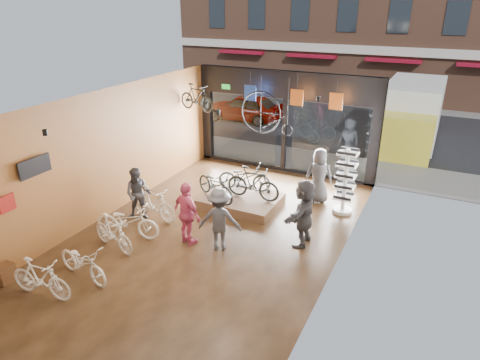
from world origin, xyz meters
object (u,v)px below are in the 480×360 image
Objects in this scene: display_platform at (241,201)px; customer_4 at (319,176)px; floor_bike_5 at (153,203)px; penny_farthing at (269,115)px; floor_bike_2 at (83,262)px; floor_bike_1 at (41,278)px; display_bike_left at (216,185)px; floor_bike_3 at (113,233)px; sunglasses_rack at (345,181)px; display_bike_mid at (253,183)px; customer_5 at (304,213)px; display_bike_right at (244,177)px; customer_1 at (138,194)px; customer_3 at (219,220)px; floor_bike_4 at (127,221)px; hung_bike at (197,98)px; customer_2 at (187,214)px; box_truck at (410,117)px; street_car at (244,107)px.

customer_4 reaches higher than display_platform.
floor_bike_5 is 0.93× the size of penny_farthing.
floor_bike_2 is 0.93× the size of customer_4.
display_bike_left is at bearing -19.32° from floor_bike_1.
sunglasses_rack reaches higher than floor_bike_3.
floor_bike_1 is 6.38m from display_platform.
floor_bike_2 is 0.96× the size of display_bike_mid.
display_bike_mid is 2.55m from customer_5.
display_platform is 0.83m from display_bike_right.
floor_bike_3 is 0.98× the size of customer_1.
customer_3 is (2.26, 2.58, 0.43)m from floor_bike_2.
sunglasses_rack reaches higher than floor_bike_4.
customer_4 is (2.12, 1.39, 0.75)m from display_platform.
customer_1 reaches higher than floor_bike_3.
display_bike_mid reaches higher than display_platform.
customer_2 is at bearing -138.98° from hung_bike.
floor_bike_4 is 6.52m from sunglasses_rack.
floor_bike_2 is 7.75m from penny_farthing.
customer_1 reaches higher than floor_bike_1.
sunglasses_rack is at bearing 167.30° from customer_5.
box_truck is at bearing -2.25° from display_bike_left.
hung_bike is at bearing -179.22° from sunglasses_rack.
customer_5 is 1.18× the size of hung_bike.
floor_bike_3 is at bearing 10.87° from street_car.
hung_bike reaches higher than penny_farthing.
floor_bike_1 is at bearing -172.45° from floor_bike_5.
display_bike_mid reaches higher than floor_bike_4.
display_bike_mid is (2.35, 2.03, 0.31)m from floor_bike_5.
floor_bike_2 is (0.33, 0.91, -0.03)m from floor_bike_1.
customer_3 is at bearing -115.79° from sunglasses_rack.
customer_2 is 1.13× the size of hung_bike.
display_bike_left is at bearing -117.83° from box_truck.
customer_5 is (3.19, -0.92, 0.16)m from display_bike_left.
display_bike_right is 3.22m from customer_3.
street_car is at bearing 173.29° from box_truck.
sunglasses_rack is 1.31× the size of hung_bike.
customer_1 is 0.87× the size of customer_5.
display_platform is 1.33× the size of customer_4.
customer_1 is 5.17m from penny_farthing.
customer_5 is at bearing -80.45° from display_bike_left.
floor_bike_4 is 1.08× the size of floor_bike_5.
display_bike_right reaches higher than display_platform.
box_truck is 3.39× the size of sunglasses_rack.
display_bike_mid is at bearing -103.78° from customer_3.
customer_5 reaches higher than floor_bike_4.
display_bike_mid is 0.74m from display_bike_right.
display_platform is (-4.06, -8.53, -1.23)m from box_truck.
display_bike_right is (1.81, 6.61, 0.28)m from floor_bike_1.
floor_bike_4 is 1.02× the size of customer_4.
customer_4 reaches higher than floor_bike_5.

